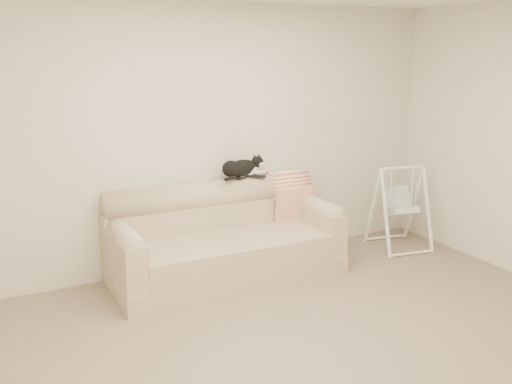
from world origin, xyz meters
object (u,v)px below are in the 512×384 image
sofa (224,241)px  baby_swing (400,207)px  tuxedo_cat (242,168)px  remote_b (257,176)px  remote_a (243,177)px

sofa → baby_swing: size_ratio=2.37×
sofa → tuxedo_cat: tuxedo_cat is taller
tuxedo_cat → sofa: bearing=-142.8°
sofa → tuxedo_cat: 0.76m
baby_swing → remote_b: bearing=168.3°
sofa → baby_swing: 2.08m
sofa → remote_b: 0.75m
remote_b → baby_swing: 1.70m
remote_b → remote_a: bearing=166.7°
remote_a → baby_swing: 1.84m
remote_a → baby_swing: bearing=-11.9°
tuxedo_cat → remote_b: bearing=-14.5°
remote_a → tuxedo_cat: (-0.01, 0.01, 0.09)m
sofa → tuxedo_cat: bearing=37.2°
sofa → remote_b: (0.47, 0.20, 0.56)m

